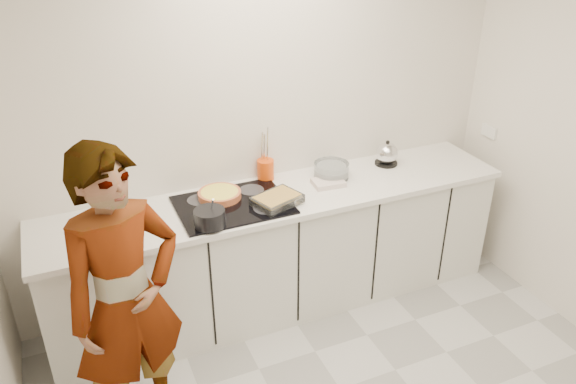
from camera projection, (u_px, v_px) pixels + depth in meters
name	position (u px, v px, depth m)	size (l,w,h in m)	color
wall_back	(263.00, 125.00, 3.87)	(3.60, 0.00, 2.60)	white
base_cabinets	(282.00, 253.00, 4.01)	(3.20, 0.58, 0.87)	silver
countertop	(281.00, 197.00, 3.79)	(3.24, 0.64, 0.04)	white
hob	(233.00, 205.00, 3.64)	(0.72, 0.54, 0.01)	black
tart_dish	(220.00, 194.00, 3.70)	(0.37, 0.37, 0.05)	#C56137
saucepan	(210.00, 218.00, 3.38)	(0.21, 0.21, 0.18)	black
baking_dish	(277.00, 199.00, 3.63)	(0.35, 0.30, 0.06)	silver
mixing_bowl	(331.00, 171.00, 3.99)	(0.32, 0.32, 0.11)	silver
tea_towel	(328.00, 183.00, 3.91)	(0.21, 0.16, 0.04)	white
kettle	(387.00, 154.00, 4.18)	(0.21, 0.21, 0.19)	black
utensil_crock	(266.00, 170.00, 3.96)	(0.12, 0.12, 0.15)	#E2480B
cook	(126.00, 302.00, 2.84)	(0.63, 0.41, 1.73)	silver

